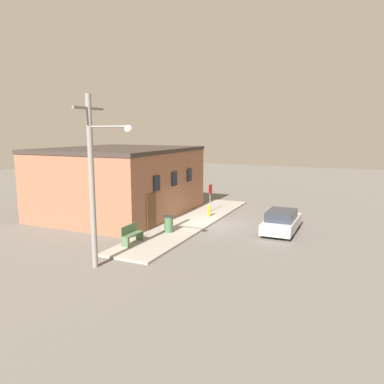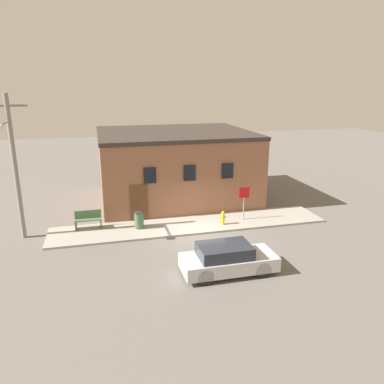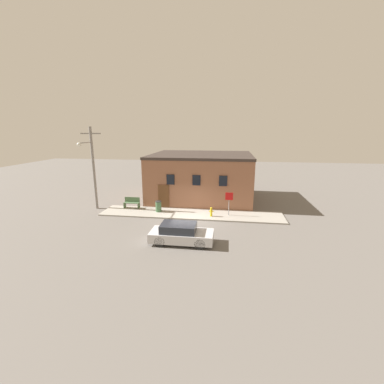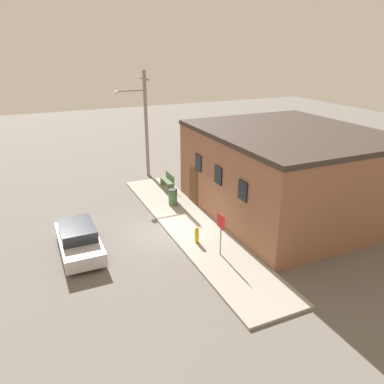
# 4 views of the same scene
# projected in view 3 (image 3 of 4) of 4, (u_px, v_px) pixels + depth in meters

# --- Properties ---
(ground_plane) EXTENTS (80.00, 80.00, 0.00)m
(ground_plane) POSITION_uv_depth(u_px,v_px,m) (189.00, 220.00, 20.31)
(ground_plane) COLOR #66605B
(sidewalk) EXTENTS (15.25, 2.74, 0.11)m
(sidewalk) POSITION_uv_depth(u_px,v_px,m) (191.00, 214.00, 21.61)
(sidewalk) COLOR #9E998E
(sidewalk) RESTS_ON ground
(brick_building) EXTENTS (9.96, 8.52, 4.61)m
(brick_building) POSITION_uv_depth(u_px,v_px,m) (201.00, 176.00, 26.40)
(brick_building) COLOR #8E5B42
(brick_building) RESTS_ON ground
(fire_hydrant) EXTENTS (0.38, 0.18, 0.77)m
(fire_hydrant) POSITION_uv_depth(u_px,v_px,m) (211.00, 212.00, 20.79)
(fire_hydrant) COLOR gold
(fire_hydrant) RESTS_ON sidewalk
(stop_sign) EXTENTS (0.62, 0.06, 1.92)m
(stop_sign) POSITION_uv_depth(u_px,v_px,m) (229.00, 200.00, 20.83)
(stop_sign) COLOR gray
(stop_sign) RESTS_ON sidewalk
(bench) EXTENTS (1.40, 0.44, 0.96)m
(bench) POSITION_uv_depth(u_px,v_px,m) (132.00, 203.00, 23.05)
(bench) COLOR #4C6B47
(bench) RESTS_ON sidewalk
(trash_bin) EXTENTS (0.52, 0.52, 0.93)m
(trash_bin) POSITION_uv_depth(u_px,v_px,m) (158.00, 206.00, 21.99)
(trash_bin) COLOR #426642
(trash_bin) RESTS_ON sidewalk
(utility_pole) EXTENTS (1.80, 2.15, 7.24)m
(utility_pole) POSITION_uv_depth(u_px,v_px,m) (92.00, 165.00, 22.27)
(utility_pole) COLOR gray
(utility_pole) RESTS_ON ground
(parked_car) EXTENTS (3.95, 1.67, 1.28)m
(parked_car) POSITION_uv_depth(u_px,v_px,m) (181.00, 234.00, 16.07)
(parked_car) COLOR black
(parked_car) RESTS_ON ground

